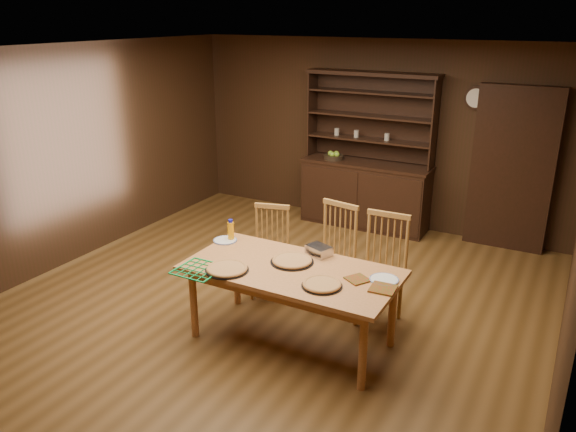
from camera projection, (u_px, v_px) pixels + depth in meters
The scene contains 20 objects.
floor at pixel (268, 306), 5.93m from camera, with size 6.00×6.00×0.00m, color brown.
room_shell at pixel (266, 161), 5.39m from camera, with size 6.00×6.00×6.00m.
china_hutch at pixel (366, 186), 8.00m from camera, with size 1.84×0.52×2.17m.
doorway at pixel (512, 169), 7.11m from camera, with size 1.00×0.18×2.10m, color black.
wall_clock at pixel (476, 98), 7.11m from camera, with size 0.30×0.05×0.30m.
dining_table at pixel (292, 276), 5.08m from camera, with size 1.93×0.96×0.75m.
chair_left at pixel (270, 248), 6.07m from camera, with size 0.49×0.48×0.99m.
chair_center at pixel (334, 251), 5.87m from camera, with size 0.51×0.49×1.08m.
chair_right at pixel (383, 265), 5.50m from camera, with size 0.47×0.45×1.11m.
pizza_left at pixel (227, 269), 5.00m from camera, with size 0.39×0.39×0.04m.
pizza_right at pixel (322, 284), 4.72m from camera, with size 0.35×0.35×0.04m.
pizza_center at pixel (292, 261), 5.17m from camera, with size 0.40×0.40×0.04m.
cooling_rack at pixel (199, 269), 5.02m from camera, with size 0.38×0.38×0.02m, color #0CA449, non-canonical shape.
plate_left at pixel (225, 240), 5.65m from camera, with size 0.24×0.24×0.02m.
plate_right at pixel (384, 280), 4.82m from camera, with size 0.26×0.26×0.02m.
foil_dish at pixel (319, 251), 5.32m from camera, with size 0.23×0.16×0.09m, color silver.
juice_bottle at pixel (231, 231), 5.65m from camera, with size 0.07×0.07×0.22m.
pot_holder_a at pixel (383, 289), 4.67m from camera, with size 0.21×0.21×0.02m, color #AC1413.
pot_holder_b at pixel (358, 279), 4.83m from camera, with size 0.18×0.18×0.01m, color #AC1413.
fruit_bowl at pixel (334, 156), 8.03m from camera, with size 0.28×0.28×0.12m.
Camera 1 is at (2.69, -4.51, 2.92)m, focal length 35.00 mm.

